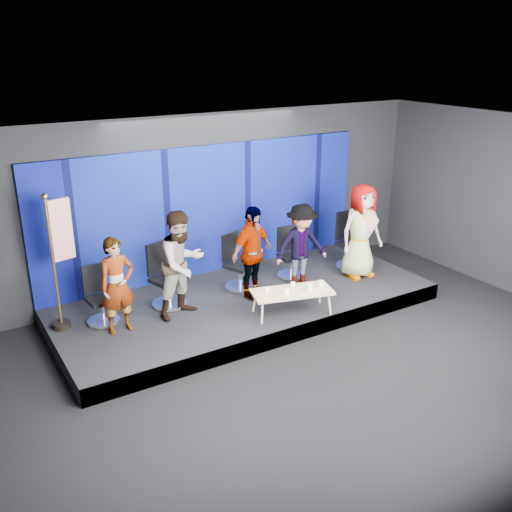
# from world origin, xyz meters

# --- Properties ---
(ground) EXTENTS (10.00, 10.00, 0.00)m
(ground) POSITION_xyz_m (0.00, 0.00, 0.00)
(ground) COLOR black
(ground) RESTS_ON ground
(room_walls) EXTENTS (10.02, 8.02, 3.51)m
(room_walls) POSITION_xyz_m (0.00, 0.00, 2.43)
(room_walls) COLOR black
(room_walls) RESTS_ON ground
(riser) EXTENTS (7.00, 3.00, 0.30)m
(riser) POSITION_xyz_m (0.00, 2.50, 0.15)
(riser) COLOR black
(riser) RESTS_ON ground
(backdrop) EXTENTS (7.00, 0.08, 2.60)m
(backdrop) POSITION_xyz_m (0.00, 3.95, 1.60)
(backdrop) COLOR #080D64
(backdrop) RESTS_ON riser
(chair_a) EXTENTS (0.61, 0.61, 0.99)m
(chair_a) POSITION_xyz_m (-2.61, 2.86, 0.63)
(chair_a) COLOR silver
(chair_a) RESTS_ON riser
(panelist_a) EXTENTS (0.62, 0.44, 1.61)m
(panelist_a) POSITION_xyz_m (-2.43, 2.39, 1.10)
(panelist_a) COLOR black
(panelist_a) RESTS_ON riser
(chair_b) EXTENTS (0.81, 0.81, 1.15)m
(chair_b) POSITION_xyz_m (-1.40, 2.91, 0.68)
(chair_b) COLOR silver
(chair_b) RESTS_ON riser
(panelist_b) EXTENTS (1.07, 0.94, 1.87)m
(panelist_b) POSITION_xyz_m (-1.29, 2.41, 1.23)
(panelist_b) COLOR black
(panelist_b) RESTS_ON riser
(chair_c) EXTENTS (0.77, 0.77, 1.07)m
(chair_c) POSITION_xyz_m (0.08, 2.92, 0.65)
(chair_c) COLOR silver
(chair_c) RESTS_ON riser
(panelist_c) EXTENTS (1.10, 0.74, 1.74)m
(panelist_c) POSITION_xyz_m (0.10, 2.42, 1.17)
(panelist_c) COLOR black
(panelist_c) RESTS_ON riser
(chair_d) EXTENTS (0.64, 0.64, 1.01)m
(chair_d) POSITION_xyz_m (1.26, 2.88, 0.63)
(chair_d) COLOR silver
(chair_d) RESTS_ON riser
(panelist_d) EXTENTS (1.13, 0.74, 1.63)m
(panelist_d) POSITION_xyz_m (1.17, 2.39, 1.12)
(panelist_d) COLOR black
(panelist_d) RESTS_ON riser
(chair_e) EXTENTS (0.68, 0.68, 1.17)m
(chair_e) POSITION_xyz_m (2.62, 2.64, 0.69)
(chair_e) COLOR silver
(chair_e) RESTS_ON riser
(panelist_e) EXTENTS (0.95, 0.64, 1.90)m
(panelist_e) POSITION_xyz_m (2.45, 2.16, 1.25)
(panelist_e) COLOR black
(panelist_e) RESTS_ON riser
(coffee_table) EXTENTS (1.50, 0.94, 0.43)m
(coffee_table) POSITION_xyz_m (0.33, 1.46, 0.69)
(coffee_table) COLOR tan
(coffee_table) RESTS_ON riser
(mug_a) EXTENTS (0.07, 0.07, 0.08)m
(mug_a) POSITION_xyz_m (-0.07, 1.64, 0.77)
(mug_a) COLOR white
(mug_a) RESTS_ON coffee_table
(mug_b) EXTENTS (0.08, 0.08, 0.10)m
(mug_b) POSITION_xyz_m (0.18, 1.40, 0.78)
(mug_b) COLOR white
(mug_b) RESTS_ON coffee_table
(mug_c) EXTENTS (0.08, 0.08, 0.09)m
(mug_c) POSITION_xyz_m (0.42, 1.58, 0.77)
(mug_c) COLOR white
(mug_c) RESTS_ON coffee_table
(mug_d) EXTENTS (0.09, 0.09, 0.11)m
(mug_d) POSITION_xyz_m (0.61, 1.32, 0.78)
(mug_d) COLOR white
(mug_d) RESTS_ON coffee_table
(mug_e) EXTENTS (0.08, 0.08, 0.10)m
(mug_e) POSITION_xyz_m (0.88, 1.37, 0.78)
(mug_e) COLOR white
(mug_e) RESTS_ON coffee_table
(flag_stand) EXTENTS (0.53, 0.31, 2.30)m
(flag_stand) POSITION_xyz_m (-3.14, 3.02, 1.52)
(flag_stand) COLOR black
(flag_stand) RESTS_ON riser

